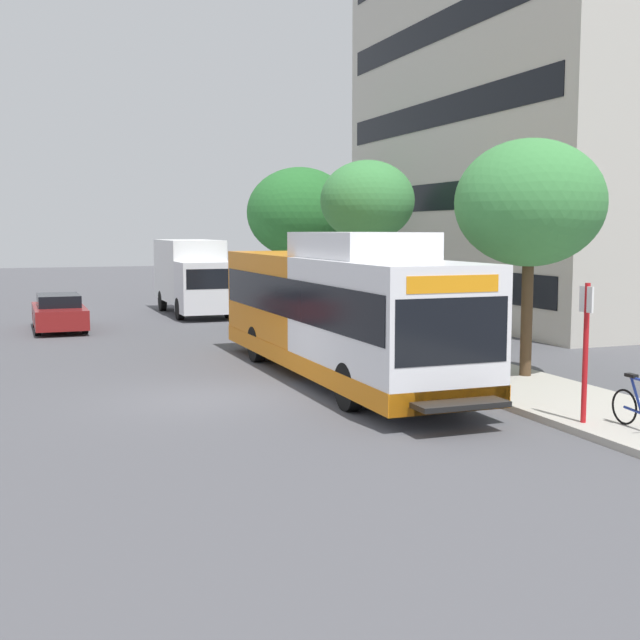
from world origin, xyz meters
name	(u,v)px	position (x,y,z in m)	size (l,w,h in m)	color
ground_plane	(149,350)	(0.00, 8.00, 0.00)	(120.00, 120.00, 0.00)	#4C4C51
sidewalk_curb	(382,345)	(7.00, 6.00, 0.07)	(3.00, 56.00, 0.14)	#A8A399
transit_bus	(337,311)	(3.60, 1.28, 1.70)	(2.58, 12.25, 3.65)	white
bus_stop_sign_pole	(586,342)	(5.91, -5.29, 1.65)	(0.10, 0.36, 2.60)	red
street_tree_near_stop	(530,203)	(7.82, -0.64, 4.33)	(3.61, 3.61, 5.74)	#4C3823
street_tree_mid_block	(367,201)	(7.78, 8.96, 4.69)	(3.29, 3.29, 5.97)	#4C3823
street_tree_far_block	(300,213)	(8.01, 16.80, 4.44)	(4.63, 4.63, 6.27)	#4C3823
parked_car_far_lane	(59,312)	(-2.32, 14.21, 0.66)	(1.80, 4.50, 1.33)	maroon
box_truck_background	(193,275)	(3.57, 18.36, 1.74)	(2.32, 7.01, 3.25)	silver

